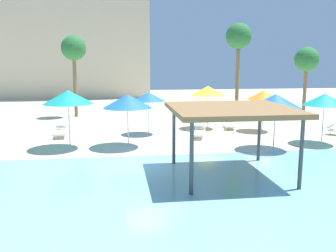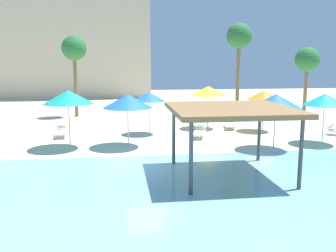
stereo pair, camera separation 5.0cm
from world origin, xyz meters
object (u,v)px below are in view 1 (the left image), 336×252
Objects in this scene: beach_umbrella_yellow_1 at (208,91)px; palm_tree_2 at (239,39)px; beach_umbrella_orange_3 at (263,95)px; beach_umbrella_blue_0 at (128,101)px; palm_tree_3 at (307,61)px; palm_tree_0 at (74,50)px; beach_umbrella_blue_2 at (149,97)px; beach_umbrella_blue_4 at (276,101)px; beach_umbrella_teal_5 at (325,99)px; shade_pavilion at (231,111)px; lounge_chair_2 at (61,131)px; beach_umbrella_teal_6 at (68,97)px; lounge_chair_4 at (199,131)px; lounge_chair_3 at (230,123)px.

beach_umbrella_yellow_1 is 6.07m from palm_tree_2.
beach_umbrella_blue_0 is at bearing -159.15° from beach_umbrella_orange_3.
palm_tree_2 is 1.31× the size of palm_tree_3.
palm_tree_0 is at bearing 173.90° from palm_tree_3.
beach_umbrella_yellow_1 is 3.46m from beach_umbrella_orange_3.
palm_tree_0 is (-5.03, 7.68, 2.89)m from beach_umbrella_blue_2.
beach_umbrella_blue_2 is 0.91× the size of beach_umbrella_blue_4.
palm_tree_0 is at bearing 130.88° from beach_umbrella_blue_4.
shade_pavilion is at bearing -143.59° from beach_umbrella_teal_5.
palm_tree_2 is (-1.75, 9.06, 3.57)m from beach_umbrella_teal_5.
beach_umbrella_teal_5 is at bearing 70.27° from lounge_chair_2.
palm_tree_0 is at bearing 140.28° from beach_umbrella_teal_5.
palm_tree_2 is at bearing 100.91° from beach_umbrella_teal_5.
palm_tree_0 is at bearing 144.86° from beach_umbrella_yellow_1.
beach_umbrella_teal_6 is 3.88m from lounge_chair_2.
beach_umbrella_orange_3 is 5.00m from beach_umbrella_blue_4.
beach_umbrella_blue_0 is 0.97× the size of beach_umbrella_blue_4.
beach_umbrella_blue_4 is at bearing -163.28° from beach_umbrella_teal_5.
lounge_chair_4 is at bearing 86.49° from shade_pavilion.
beach_umbrella_teal_6 reaches higher than beach_umbrella_blue_2.
lounge_chair_4 is at bearing 76.35° from lounge_chair_2.
palm_tree_0 is (-10.80, 12.47, 2.72)m from beach_umbrella_blue_4.
beach_umbrella_teal_6 is (-6.57, 5.56, 0.08)m from shade_pavilion.
palm_tree_2 is (1.35, 9.99, 3.50)m from beach_umbrella_blue_4.
shade_pavilion reaches higher than beach_umbrella_blue_2.
beach_umbrella_orange_3 is 0.47× the size of palm_tree_3.
shade_pavilion is 1.62× the size of beach_umbrella_yellow_1.
palm_tree_2 is at bearing 82.31° from beach_umbrella_blue_4.
beach_umbrella_teal_6 is at bearing 139.75° from shade_pavilion.
beach_umbrella_teal_6 is 0.54× the size of palm_tree_3.
lounge_chair_2 and lounge_chair_4 have the same top height.
beach_umbrella_blue_4 is at bearing -73.35° from beach_umbrella_yellow_1.
lounge_chair_2 is 14.44m from palm_tree_2.
beach_umbrella_yellow_1 is (5.26, 4.57, 0.10)m from beach_umbrella_blue_0.
beach_umbrella_yellow_1 is at bearing 156.87° from beach_umbrella_orange_3.
lounge_chair_3 is at bearing 11.81° from beach_umbrella_blue_2.
beach_umbrella_teal_5 reaches higher than lounge_chair_4.
shade_pavilion is 17.97m from palm_tree_3.
palm_tree_2 is at bearing 36.21° from beach_umbrella_teal_6.
shade_pavilion is 10.48m from lounge_chair_3.
beach_umbrella_blue_0 reaches higher than beach_umbrella_orange_3.
palm_tree_3 reaches higher than lounge_chair_2.
shade_pavilion is 2.23× the size of lounge_chair_3.
palm_tree_0 is (0.10, 7.74, 4.79)m from lounge_chair_2.
palm_tree_3 is (17.09, 8.89, 1.75)m from beach_umbrella_teal_6.
beach_umbrella_orange_3 is 0.87× the size of beach_umbrella_teal_6.
beach_umbrella_yellow_1 is 0.51× the size of palm_tree_3.
shade_pavilion is 0.83× the size of palm_tree_3.
beach_umbrella_blue_4 reaches higher than shade_pavilion.
beach_umbrella_yellow_1 is 9.40m from lounge_chair_2.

